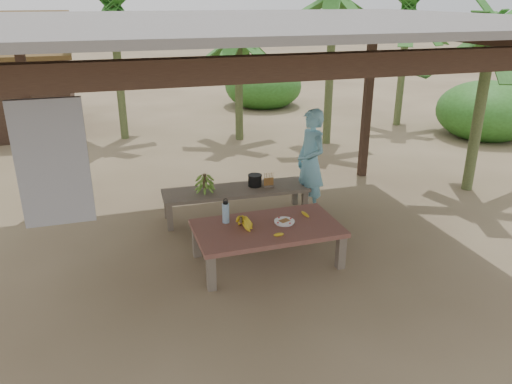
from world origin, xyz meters
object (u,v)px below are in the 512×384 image
object	(u,v)px
ripe_banana_bunch	(241,223)
woman	(311,162)
water_flask	(226,212)
work_table	(267,231)
bench	(236,192)
plate	(284,222)
cooking_pot	(255,181)

from	to	relation	value
ripe_banana_bunch	woman	xyz separation A→B (m)	(1.46, 1.29, 0.23)
ripe_banana_bunch	water_flask	bearing A→B (deg)	119.20
work_table	bench	world-z (taller)	work_table
ripe_banana_bunch	water_flask	distance (m)	0.28
bench	ripe_banana_bunch	bearing A→B (deg)	-100.39
ripe_banana_bunch	plate	bearing A→B (deg)	0.05
woman	plate	bearing A→B (deg)	-42.69
work_table	water_flask	world-z (taller)	water_flask
plate	cooking_pot	distance (m)	1.50
bench	plate	bearing A→B (deg)	-78.40
work_table	ripe_banana_bunch	distance (m)	0.36
bench	water_flask	size ratio (longest dim) A/B	6.79
woman	work_table	bearing A→B (deg)	-48.62
cooking_pot	woman	distance (m)	0.89
bench	woman	world-z (taller)	woman
cooking_pot	plate	bearing A→B (deg)	-92.62
bench	cooking_pot	distance (m)	0.35
plate	woman	bearing A→B (deg)	55.31
work_table	cooking_pot	world-z (taller)	cooking_pot
bench	water_flask	bearing A→B (deg)	-108.38
ripe_banana_bunch	woman	distance (m)	1.96
water_flask	woman	size ratio (longest dim) A/B	0.20
cooking_pot	woman	size ratio (longest dim) A/B	0.13
woman	cooking_pot	bearing A→B (deg)	-112.13
plate	work_table	bearing A→B (deg)	-174.04
work_table	water_flask	distance (m)	0.57
bench	plate	xyz separation A→B (m)	(0.24, -1.45, 0.12)
water_flask	woman	world-z (taller)	woman
work_table	water_flask	size ratio (longest dim) A/B	5.53
water_flask	work_table	bearing A→B (deg)	-29.40
bench	work_table	bearing A→B (deg)	-87.56
ripe_banana_bunch	water_flask	size ratio (longest dim) A/B	0.85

